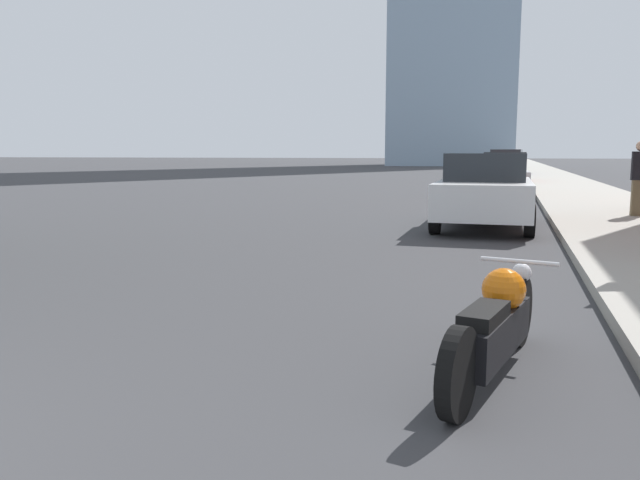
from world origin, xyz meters
TOP-DOWN VIEW (x-y plane):
  - sidewalk at (6.67, 40.00)m, footprint 3.47×240.00m
  - motorcycle at (3.93, 3.54)m, footprint 0.77×2.25m
  - parked_car_white at (3.51, 12.87)m, footprint 2.00×4.48m
  - parked_car_silver at (3.81, 23.54)m, footprint 1.91×4.16m
  - parked_car_red at (3.83, 33.87)m, footprint 2.11×4.06m
  - parked_car_blue at (4.01, 45.28)m, footprint 1.76×4.20m
  - pedestrian at (6.89, 15.00)m, footprint 0.36×0.24m

SIDE VIEW (x-z plane):
  - sidewalk at x=6.67m, z-range 0.00..0.15m
  - motorcycle at x=3.93m, z-range -0.01..0.75m
  - parked_car_silver at x=3.81m, z-range -0.01..1.63m
  - parked_car_white at x=3.51m, z-range 0.01..1.61m
  - parked_car_blue at x=4.01m, z-range 0.01..1.68m
  - parked_car_red at x=3.83m, z-range -0.01..1.78m
  - pedestrian at x=6.89m, z-range 0.18..1.91m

